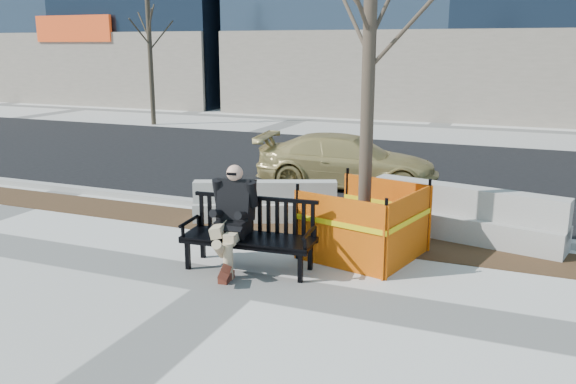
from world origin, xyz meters
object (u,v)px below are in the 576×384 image
sedan (347,187)px  jersey_barrier_right (464,239)px  jersey_barrier_left (265,220)px  seated_man (234,266)px  tree_fence (363,255)px  bench (249,269)px

sedan → jersey_barrier_right: 4.42m
sedan → jersey_barrier_left: size_ratio=1.57×
seated_man → tree_fence: size_ratio=0.26×
bench → seated_man: size_ratio=1.29×
jersey_barrier_right → sedan: bearing=147.1°
bench → sedan: size_ratio=0.48×
seated_man → jersey_barrier_left: size_ratio=0.58×
seated_man → sedan: 5.87m
bench → jersey_barrier_left: bearing=104.1°
tree_fence → jersey_barrier_right: size_ratio=1.84×
seated_man → jersey_barrier_right: (3.17, 2.75, 0.00)m
tree_fence → bench: bearing=-138.2°
bench → tree_fence: 1.94m
bench → jersey_barrier_right: size_ratio=0.61×
jersey_barrier_left → jersey_barrier_right: 3.77m
seated_man → sedan: (0.04, 5.87, 0.00)m
sedan → jersey_barrier_left: sedan is taller
tree_fence → sedan: size_ratio=1.42×
seated_man → jersey_barrier_left: 2.55m
seated_man → jersey_barrier_right: bearing=36.0°
seated_man → tree_fence: (1.72, 1.26, 0.00)m
bench → tree_fence: bearing=36.8°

